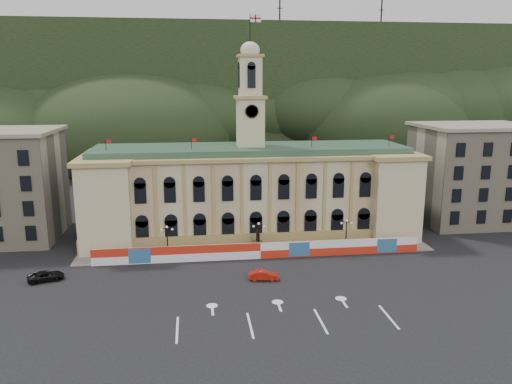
{
  "coord_description": "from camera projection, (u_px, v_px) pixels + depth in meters",
  "views": [
    {
      "loc": [
        -9.78,
        -56.32,
        26.38
      ],
      "look_at": [
        -0.3,
        18.0,
        9.74
      ],
      "focal_mm": 35.0,
      "sensor_mm": 36.0,
      "label": 1
    }
  ],
  "objects": [
    {
      "name": "lane_markings",
      "position": [
        284.0,
        319.0,
        56.63
      ],
      "size": [
        26.0,
        10.0,
        0.02
      ],
      "primitive_type": null,
      "color": "white",
      "rests_on": "ground"
    },
    {
      "name": "side_building_right",
      "position": [
        473.0,
        173.0,
        94.71
      ],
      "size": [
        21.0,
        17.0,
        18.6
      ],
      "color": "tan",
      "rests_on": "ground"
    },
    {
      "name": "lamp_center",
      "position": [
        259.0,
        235.0,
        77.26
      ],
      "size": [
        1.96,
        0.44,
        5.15
      ],
      "color": "black",
      "rests_on": "ground"
    },
    {
      "name": "lamp_left",
      "position": [
        167.0,
        239.0,
        75.53
      ],
      "size": [
        1.96,
        0.44,
        5.15
      ],
      "color": "black",
      "rests_on": "ground"
    },
    {
      "name": "red_sedan",
      "position": [
        264.0,
        275.0,
        67.7
      ],
      "size": [
        2.33,
        4.38,
        1.34
      ],
      "primitive_type": "imported",
      "rotation": [
        0.0,
        0.0,
        1.46
      ],
      "color": "#AB170C",
      "rests_on": "ground"
    },
    {
      "name": "black_suv",
      "position": [
        46.0,
        276.0,
        67.45
      ],
      "size": [
        4.92,
        5.97,
        1.31
      ],
      "primitive_type": "imported",
      "rotation": [
        0.0,
        0.0,
        1.88
      ],
      "color": "black",
      "rests_on": "ground"
    },
    {
      "name": "statue",
      "position": [
        258.0,
        245.0,
        78.64
      ],
      "size": [
        1.4,
        1.4,
        3.72
      ],
      "color": "#595651",
      "rests_on": "ground"
    },
    {
      "name": "hoarding_fence",
      "position": [
        261.0,
        251.0,
        75.79
      ],
      "size": [
        50.0,
        0.44,
        2.5
      ],
      "color": "red",
      "rests_on": "ground"
    },
    {
      "name": "city_hall",
      "position": [
        251.0,
        191.0,
        86.52
      ],
      "size": [
        56.2,
        17.6,
        37.1
      ],
      "color": "beige",
      "rests_on": "ground"
    },
    {
      "name": "ground",
      "position": [
        277.0,
        300.0,
        61.47
      ],
      "size": [
        260.0,
        260.0,
        0.0
      ],
      "primitive_type": "plane",
      "color": "black",
      "rests_on": "ground"
    },
    {
      "name": "lamp_right",
      "position": [
        346.0,
        232.0,
        78.99
      ],
      "size": [
        1.96,
        0.44,
        5.15
      ],
      "color": "black",
      "rests_on": "ground"
    },
    {
      "name": "hill_ridge",
      "position": [
        220.0,
        101.0,
        175.38
      ],
      "size": [
        230.0,
        80.0,
        64.0
      ],
      "color": "black",
      "rests_on": "ground"
    },
    {
      "name": "pavement",
      "position": [
        258.0,
        252.0,
        78.64
      ],
      "size": [
        56.0,
        5.5,
        0.16
      ],
      "primitive_type": "cube",
      "color": "slate",
      "rests_on": "ground"
    }
  ]
}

